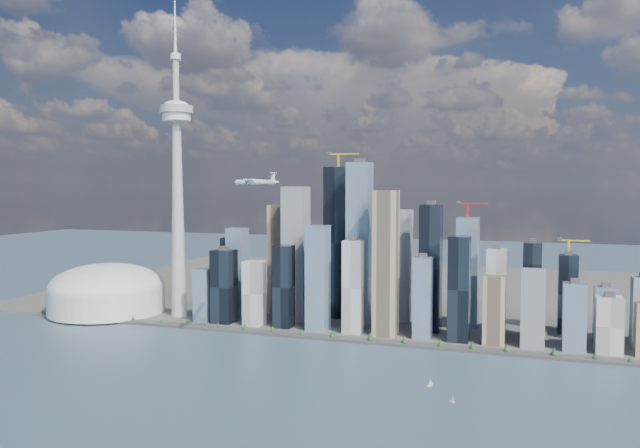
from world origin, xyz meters
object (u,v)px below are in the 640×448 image
(needle_tower, at_px, (177,180))
(dome_stadium, at_px, (107,291))
(sailboat_west, at_px, (452,400))
(airplane, at_px, (256,181))
(sailboat_east, at_px, (430,383))

(needle_tower, bearing_deg, dome_stadium, -175.91)
(needle_tower, xyz_separation_m, dome_stadium, (-140.00, -10.00, -196.40))
(dome_stadium, xyz_separation_m, sailboat_west, (635.99, -262.31, -36.56))
(airplane, distance_m, sailboat_east, 341.92)
(sailboat_west, height_order, sailboat_east, sailboat_east)
(sailboat_west, bearing_deg, needle_tower, 176.17)
(airplane, relative_size, sailboat_west, 7.18)
(needle_tower, distance_m, sailboat_east, 568.21)
(airplane, bearing_deg, sailboat_east, -19.83)
(needle_tower, bearing_deg, sailboat_west, -28.77)
(airplane, xyz_separation_m, sailboat_east, (244.88, -64.84, -229.65))
(sailboat_east, bearing_deg, needle_tower, 149.72)
(needle_tower, height_order, sailboat_west, needle_tower)
(needle_tower, height_order, sailboat_east, needle_tower)
(dome_stadium, distance_m, airplane, 436.96)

